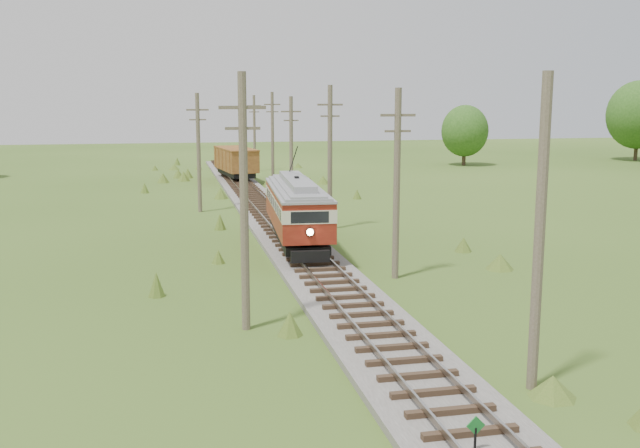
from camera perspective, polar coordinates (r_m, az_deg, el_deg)
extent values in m
cube|color=#605B54|center=(47.51, -3.79, 0.22)|extent=(3.60, 96.00, 0.25)
cube|color=#726659|center=(47.35, -4.65, 0.62)|extent=(0.08, 96.00, 0.17)
cube|color=#726659|center=(47.56, -2.94, 0.68)|extent=(0.08, 96.00, 0.17)
cube|color=#2D2116|center=(47.48, -3.79, 0.47)|extent=(2.40, 96.00, 0.16)
cylinder|color=black|center=(17.11, 12.29, -16.84)|extent=(0.06, 0.06, 0.80)
cube|color=#197429|center=(16.92, 12.35, -15.47)|extent=(0.45, 0.03, 0.45)
cube|color=black|center=(38.62, -1.86, -0.71)|extent=(2.85, 10.19, 0.41)
cube|color=maroon|center=(38.47, -1.86, 0.63)|extent=(3.30, 11.09, 1.00)
cube|color=beige|center=(38.35, -1.87, 1.84)|extent=(3.33, 11.15, 0.64)
cube|color=black|center=(38.35, -1.87, 1.84)|extent=(3.32, 10.66, 0.50)
cube|color=maroon|center=(38.29, -1.87, 2.51)|extent=(3.30, 11.09, 0.27)
cube|color=gray|center=(38.25, -1.88, 2.96)|extent=(3.35, 11.21, 0.35)
cube|color=gray|center=(38.21, -1.88, 3.42)|extent=(1.71, 8.27, 0.36)
sphere|color=#FFF2BF|center=(33.01, -0.80, -0.66)|extent=(0.33, 0.33, 0.33)
cylinder|color=black|center=(39.74, -2.15, 5.16)|extent=(0.35, 4.24, 1.76)
cylinder|color=black|center=(34.52, -2.22, -2.05)|extent=(0.16, 0.74, 0.73)
cylinder|color=black|center=(34.69, 0.03, -1.99)|extent=(0.16, 0.74, 0.73)
cylinder|color=black|center=(42.63, -3.39, 0.21)|extent=(0.16, 0.74, 0.73)
cylinder|color=black|center=(42.76, -1.56, 0.26)|extent=(0.16, 0.74, 0.73)
cube|color=black|center=(72.46, -6.73, 4.12)|extent=(3.16, 7.76, 0.52)
cube|color=brown|center=(72.35, -6.75, 5.15)|extent=(3.81, 8.66, 2.09)
cube|color=brown|center=(72.27, -6.77, 6.02)|extent=(3.89, 8.84, 0.13)
cylinder|color=black|center=(69.85, -6.89, 3.95)|extent=(0.24, 0.85, 0.84)
cylinder|color=black|center=(70.21, -5.64, 4.00)|extent=(0.24, 0.85, 0.84)
cylinder|color=black|center=(74.73, -7.76, 4.31)|extent=(0.24, 0.85, 0.84)
cylinder|color=black|center=(75.07, -6.59, 4.36)|extent=(0.24, 0.85, 0.84)
cone|color=gray|center=(64.48, -3.13, 3.23)|extent=(3.48, 3.48, 1.30)
cone|color=gray|center=(63.59, -2.20, 2.90)|extent=(1.96, 1.96, 0.76)
cylinder|color=brown|center=(20.28, 17.15, -0.89)|extent=(0.30, 0.30, 8.80)
cylinder|color=brown|center=(32.19, 6.16, 3.13)|extent=(0.30, 0.30, 8.60)
cube|color=brown|center=(31.99, 6.26, 8.65)|extent=(1.60, 0.12, 0.12)
cube|color=brown|center=(32.01, 6.24, 7.40)|extent=(1.20, 0.10, 0.10)
cylinder|color=brown|center=(44.63, 0.80, 5.29)|extent=(0.30, 0.30, 9.00)
cube|color=brown|center=(44.49, 0.81, 9.53)|extent=(1.60, 0.12, 0.12)
cube|color=brown|center=(44.50, 0.81, 8.62)|extent=(1.20, 0.10, 0.10)
cylinder|color=brown|center=(57.33, -2.31, 5.98)|extent=(0.30, 0.30, 8.40)
cube|color=brown|center=(57.20, -2.33, 8.98)|extent=(1.60, 0.12, 0.12)
cube|color=brown|center=(57.22, -2.33, 8.28)|extent=(1.20, 0.10, 0.10)
cylinder|color=brown|center=(70.19, -3.82, 6.87)|extent=(0.30, 0.30, 8.90)
cube|color=brown|center=(70.10, -3.85, 9.52)|extent=(1.60, 0.12, 0.12)
cube|color=brown|center=(70.11, -3.84, 8.95)|extent=(1.20, 0.10, 0.10)
cylinder|color=brown|center=(83.04, -5.27, 7.23)|extent=(0.30, 0.30, 8.70)
cube|color=brown|center=(82.96, -5.30, 9.40)|extent=(1.60, 0.12, 0.12)
cube|color=brown|center=(82.97, -5.29, 8.92)|extent=(1.20, 0.10, 0.10)
cylinder|color=brown|center=(24.75, -6.10, 1.59)|extent=(0.30, 0.30, 9.00)
cube|color=brown|center=(24.50, -6.24, 9.25)|extent=(1.60, 0.12, 0.12)
cube|color=brown|center=(24.51, -6.21, 7.62)|extent=(1.20, 0.10, 0.10)
cylinder|color=brown|center=(52.54, -9.68, 5.61)|extent=(0.30, 0.30, 8.60)
cube|color=brown|center=(52.41, -9.78, 8.99)|extent=(1.60, 0.12, 0.12)
cube|color=brown|center=(52.43, -9.76, 8.23)|extent=(1.20, 0.10, 0.10)
cylinder|color=#38281C|center=(106.93, 23.97, 5.63)|extent=(0.50, 0.50, 3.60)
ellipsoid|color=#254F17|center=(106.76, 24.13, 7.98)|extent=(8.40, 8.40, 9.24)
cylinder|color=#38281C|center=(92.26, 11.44, 5.41)|extent=(0.50, 0.50, 2.52)
ellipsoid|color=#254F17|center=(92.09, 11.51, 7.32)|extent=(5.88, 5.88, 6.47)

